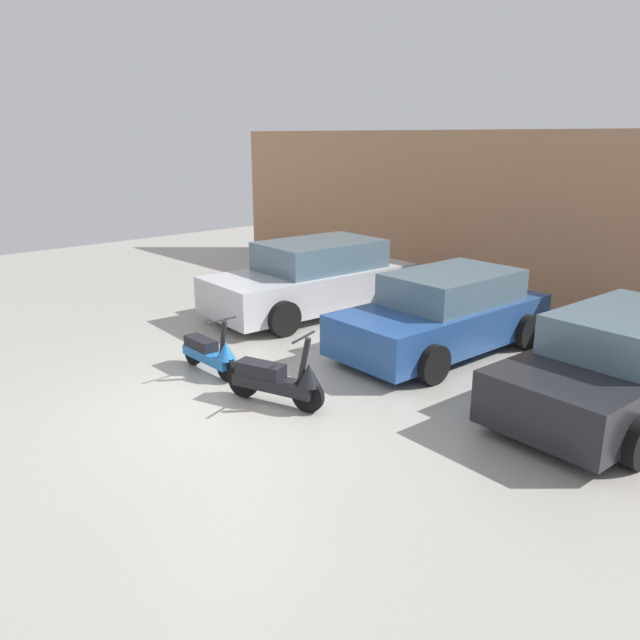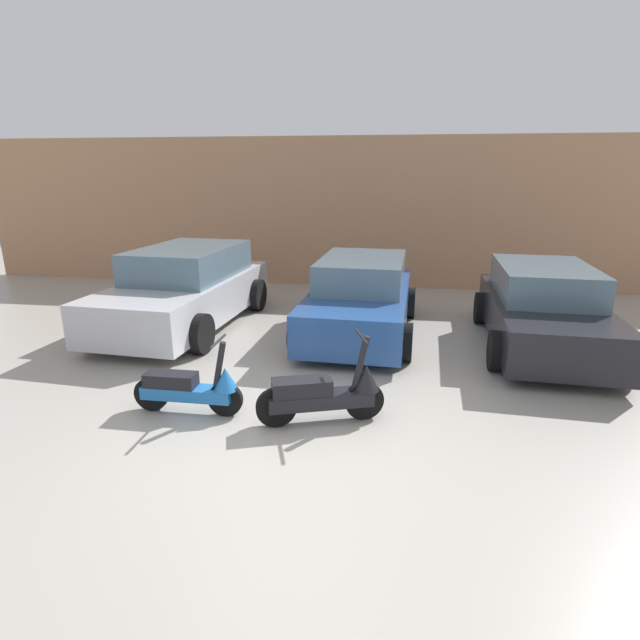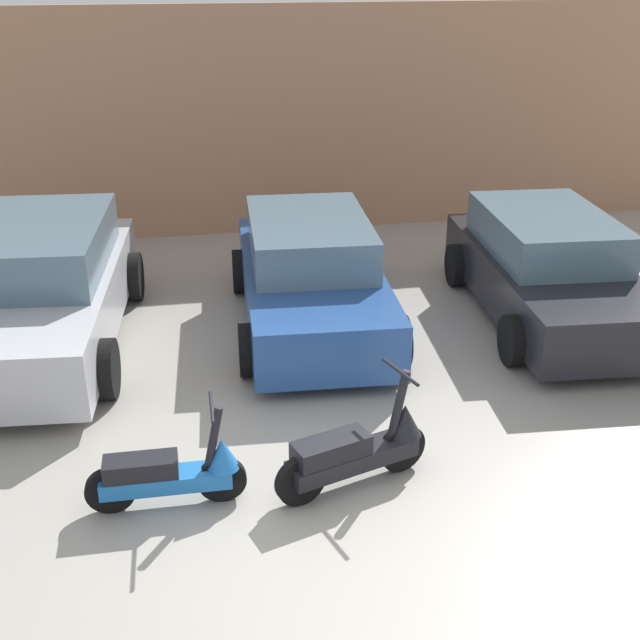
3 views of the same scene
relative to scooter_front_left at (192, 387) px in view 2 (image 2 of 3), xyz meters
name	(u,v)px [view 2 (image 2 of 3)]	position (x,y,z in m)	size (l,w,h in m)	color
ground_plane	(285,445)	(1.26, -0.57, -0.34)	(28.00, 28.00, 0.00)	#9E998E
wall_back	(351,213)	(1.26, 7.38, 1.49)	(19.60, 0.12, 3.65)	tan
scooter_front_left	(192,387)	(0.00, 0.00, 0.00)	(1.37, 0.49, 0.95)	black
scooter_front_right	(326,392)	(1.63, 0.01, 0.03)	(1.46, 0.74, 1.05)	black
car_rear_left	(186,289)	(-1.50, 3.50, 0.36)	(2.35, 4.45, 1.47)	#B7B7BC
car_rear_center	(361,298)	(1.79, 3.50, 0.31)	(2.08, 4.05, 1.35)	navy
car_rear_right	(543,309)	(4.83, 3.18, 0.30)	(2.11, 4.05, 1.34)	black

